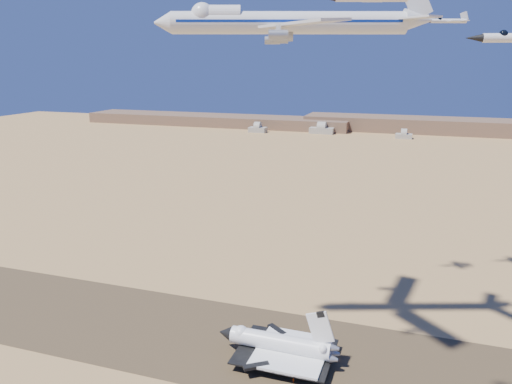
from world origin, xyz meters
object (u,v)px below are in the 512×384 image
(crew_b, at_px, (302,372))
(crew_c, at_px, (293,380))
(crew_a, at_px, (288,374))
(carrier_747, at_px, (281,23))
(chase_jet_d, at_px, (375,28))
(shuttle, at_px, (279,345))
(chase_jet_e, at_px, (447,21))

(crew_b, height_order, crew_c, crew_c)
(crew_a, bearing_deg, carrier_747, 40.01)
(crew_c, distance_m, chase_jet_d, 117.18)
(shuttle, bearing_deg, crew_c, -53.82)
(carrier_747, bearing_deg, crew_c, -75.10)
(crew_c, relative_size, chase_jet_d, 0.11)
(shuttle, relative_size, crew_a, 22.75)
(carrier_747, xyz_separation_m, crew_b, (10.09, -8.30, -98.63))
(shuttle, distance_m, carrier_747, 94.47)
(chase_jet_d, bearing_deg, chase_jet_e, 3.48)
(crew_a, bearing_deg, chase_jet_d, -4.48)
(shuttle, bearing_deg, chase_jet_e, 57.10)
(carrier_747, height_order, crew_c, carrier_747)
(crew_a, height_order, crew_c, crew_a)
(carrier_747, bearing_deg, chase_jet_e, 35.35)
(carrier_747, distance_m, crew_b, 99.49)
(crew_c, bearing_deg, carrier_747, -34.05)
(crew_b, xyz_separation_m, crew_c, (-1.29, -4.76, 0.01))
(crew_a, bearing_deg, crew_c, -127.74)
(crew_a, relative_size, crew_b, 1.06)
(shuttle, xyz_separation_m, crew_c, (7.23, -10.02, -4.21))
(shuttle, xyz_separation_m, chase_jet_e, (41.72, 63.59, 98.03))
(crew_a, xyz_separation_m, chase_jet_e, (36.88, 71.10, 102.21))
(crew_c, bearing_deg, chase_jet_d, -78.53)
(shuttle, distance_m, crew_a, 9.87)
(carrier_747, relative_size, chase_jet_d, 4.94)
(crew_b, distance_m, chase_jet_d, 114.67)
(crew_a, relative_size, chase_jet_d, 0.11)
(carrier_747, relative_size, crew_c, 45.33)
(chase_jet_e, bearing_deg, chase_jet_d, -172.88)
(crew_b, bearing_deg, carrier_747, 50.23)
(crew_a, height_order, crew_b, crew_a)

